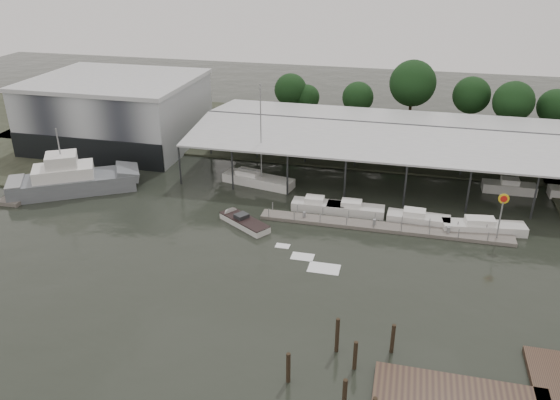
% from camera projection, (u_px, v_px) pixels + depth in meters
% --- Properties ---
extents(ground, '(200.00, 200.00, 0.00)m').
position_uv_depth(ground, '(227.00, 257.00, 55.51)').
color(ground, black).
rests_on(ground, ground).
extents(land_strip_far, '(140.00, 30.00, 0.30)m').
position_uv_depth(land_strip_far, '(306.00, 133.00, 92.50)').
color(land_strip_far, '#3F4332').
rests_on(land_strip_far, ground).
extents(land_strip_west, '(20.00, 40.00, 0.30)m').
position_uv_depth(land_strip_west, '(56.00, 137.00, 90.46)').
color(land_strip_west, '#3F4332').
rests_on(land_strip_west, ground).
extents(storage_warehouse, '(24.50, 20.50, 10.50)m').
position_uv_depth(storage_warehouse, '(118.00, 111.00, 85.67)').
color(storage_warehouse, '#ADB3B8').
rests_on(storage_warehouse, ground).
extents(covered_boat_shed, '(58.24, 24.00, 6.96)m').
position_uv_depth(covered_boat_shed, '(410.00, 130.00, 73.99)').
color(covered_boat_shed, silver).
rests_on(covered_boat_shed, ground).
extents(trawler_dock, '(3.00, 18.00, 0.50)m').
position_uv_depth(trawler_dock, '(51.00, 177.00, 74.15)').
color(trawler_dock, slate).
rests_on(trawler_dock, ground).
extents(floating_dock, '(28.00, 2.00, 1.40)m').
position_uv_depth(floating_dock, '(383.00, 227.00, 61.04)').
color(floating_dock, slate).
rests_on(floating_dock, ground).
extents(shell_fuel_sign, '(1.10, 0.18, 5.55)m').
position_uv_depth(shell_fuel_sign, '(502.00, 208.00, 56.91)').
color(shell_fuel_sign, gray).
rests_on(shell_fuel_sign, ground).
extents(grey_trawler, '(16.20, 12.29, 8.84)m').
position_uv_depth(grey_trawler, '(74.00, 180.00, 69.87)').
color(grey_trawler, slate).
rests_on(grey_trawler, ground).
extents(white_sailboat, '(9.95, 4.58, 13.71)m').
position_uv_depth(white_sailboat, '(257.00, 180.00, 72.29)').
color(white_sailboat, silver).
rests_on(white_sailboat, ground).
extents(speedboat_underway, '(16.14, 11.27, 2.00)m').
position_uv_depth(speedboat_underway, '(241.00, 221.00, 62.06)').
color(speedboat_underway, silver).
rests_on(speedboat_underway, ground).
extents(moored_cruiser_0, '(6.36, 2.29, 1.70)m').
position_uv_depth(moored_cruiser_0, '(318.00, 205.00, 65.26)').
color(moored_cruiser_0, silver).
rests_on(moored_cruiser_0, ground).
extents(moored_cruiser_1, '(6.74, 2.23, 1.70)m').
position_uv_depth(moored_cruiser_1, '(355.00, 209.00, 64.28)').
color(moored_cruiser_1, silver).
rests_on(moored_cruiser_1, ground).
extents(moored_cruiser_2, '(7.10, 2.55, 1.70)m').
position_uv_depth(moored_cruiser_2, '(418.00, 218.00, 62.06)').
color(moored_cruiser_2, silver).
rests_on(moored_cruiser_2, ground).
extents(moored_cruiser_3, '(9.13, 3.37, 1.70)m').
position_uv_depth(moored_cruiser_3, '(483.00, 227.00, 60.21)').
color(moored_cruiser_3, silver).
rests_on(moored_cruiser_3, ground).
extents(mooring_pilings, '(7.43, 8.19, 3.70)m').
position_uv_depth(mooring_pilings, '(348.00, 369.00, 39.19)').
color(mooring_pilings, '#312618').
rests_on(mooring_pilings, ground).
extents(horizon_tree_line, '(68.24, 10.36, 11.71)m').
position_uv_depth(horizon_tree_line, '(464.00, 96.00, 90.15)').
color(horizon_tree_line, black).
rests_on(horizon_tree_line, ground).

